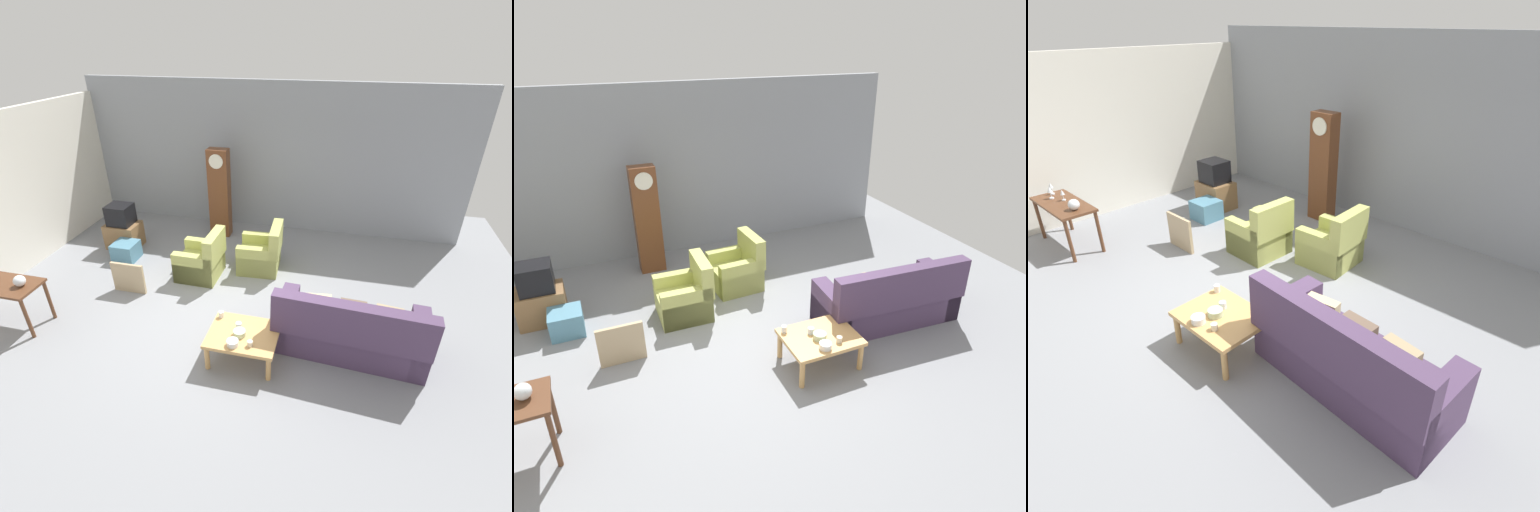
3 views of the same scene
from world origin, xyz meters
TOP-DOWN VIEW (x-y plane):
  - ground_plane at (0.00, 0.00)m, footprint 10.40×10.40m
  - garage_door_wall at (0.00, 3.60)m, footprint 8.40×0.16m
  - couch_floral at (1.96, -0.31)m, footprint 2.15×1.01m
  - armchair_olive_near at (-0.76, 1.09)m, footprint 0.80×0.78m
  - armchair_olive_far at (0.27, 1.61)m, footprint 0.83×0.81m
  - coffee_table_wood at (0.54, -0.76)m, footprint 0.96×0.76m
  - grandfather_clock at (-0.96, 2.85)m, footprint 0.44×0.30m
  - tv_stand_cabinet at (-2.80, 1.81)m, footprint 0.68×0.52m
  - tv_crt at (-2.80, 1.81)m, footprint 0.48×0.44m
  - framed_picture_leaning at (-1.84, 0.30)m, footprint 0.60×0.05m
  - storage_box_blue at (-2.49, 1.32)m, footprint 0.46×0.46m
  - glass_dome_cloche at (-2.85, -0.86)m, footprint 0.17×0.17m
  - cup_white_porcelain at (0.14, -0.50)m, footprint 0.07×0.07m
  - cup_blue_rimmed at (0.45, -0.67)m, footprint 0.08×0.08m
  - cup_cream_tall at (0.69, -0.98)m, footprint 0.08×0.08m
  - bowl_white_stacked at (0.46, -1.02)m, footprint 0.16×0.16m
  - bowl_shallow_green at (0.50, -0.81)m, footprint 0.17×0.17m

SIDE VIEW (x-z plane):
  - ground_plane at x=0.00m, z-range 0.00..0.00m
  - storage_box_blue at x=-2.49m, z-range 0.00..0.37m
  - tv_stand_cabinet at x=-2.80m, z-range 0.00..0.53m
  - framed_picture_leaning at x=-1.84m, z-range 0.00..0.57m
  - armchair_olive_near at x=-0.76m, z-range -0.15..0.77m
  - armchair_olive_far at x=0.27m, z-range -0.15..0.77m
  - couch_floral at x=1.96m, z-range -0.16..0.88m
  - coffee_table_wood at x=0.54m, z-range 0.16..0.59m
  - cup_cream_tall at x=0.69m, z-range 0.44..0.51m
  - bowl_white_stacked at x=0.46m, z-range 0.44..0.51m
  - bowl_shallow_green at x=0.50m, z-range 0.44..0.52m
  - cup_blue_rimmed at x=0.45m, z-range 0.44..0.52m
  - cup_white_porcelain at x=0.14m, z-range 0.44..0.53m
  - tv_crt at x=-2.80m, z-range 0.53..0.95m
  - glass_dome_cloche at x=-2.85m, z-range 0.75..0.92m
  - grandfather_clock at x=-0.96m, z-range 0.01..1.95m
  - garage_door_wall at x=0.00m, z-range 0.00..3.20m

